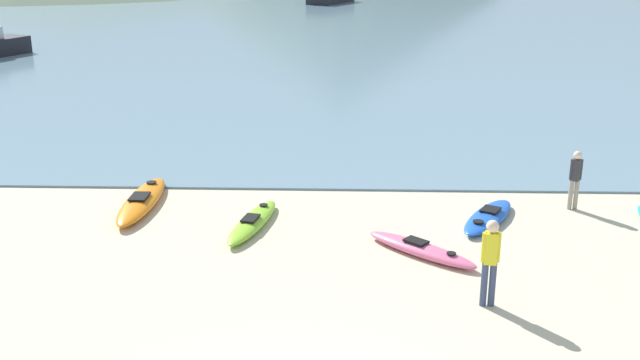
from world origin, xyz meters
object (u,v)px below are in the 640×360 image
object	(u,v)px
kayak_on_sand_4	(488,217)
kayak_on_sand_2	(421,249)
kayak_on_sand_3	(142,201)
kayak_on_sand_5	(253,222)
person_near_foreground	(490,257)
person_near_waterline	(575,176)

from	to	relation	value
kayak_on_sand_4	kayak_on_sand_2	bearing A→B (deg)	-132.24
kayak_on_sand_3	kayak_on_sand_5	xyz separation A→B (m)	(2.95, -1.26, -0.03)
kayak_on_sand_3	kayak_on_sand_4	world-z (taller)	kayak_on_sand_3
kayak_on_sand_2	person_near_foreground	size ratio (longest dim) A/B	1.45
kayak_on_sand_3	person_near_waterline	world-z (taller)	person_near_waterline
kayak_on_sand_2	person_near_waterline	distance (m)	5.03
kayak_on_sand_3	person_near_foreground	bearing A→B (deg)	-32.64
kayak_on_sand_5	kayak_on_sand_3	bearing A→B (deg)	156.82
kayak_on_sand_3	kayak_on_sand_4	xyz separation A→B (m)	(8.55, -0.75, -0.03)
kayak_on_sand_2	person_near_waterline	world-z (taller)	person_near_waterline
kayak_on_sand_2	kayak_on_sand_3	distance (m)	7.28
person_near_foreground	kayak_on_sand_2	bearing A→B (deg)	114.18
person_near_foreground	person_near_waterline	size ratio (longest dim) A/B	1.13
kayak_on_sand_5	person_near_waterline	bearing A→B (deg)	10.37
kayak_on_sand_2	kayak_on_sand_3	world-z (taller)	kayak_on_sand_3
kayak_on_sand_2	person_near_foreground	distance (m)	2.60
kayak_on_sand_2	person_near_foreground	xyz separation A→B (m)	(1.01, -2.24, 0.84)
kayak_on_sand_4	person_near_foreground	bearing A→B (deg)	-100.55
kayak_on_sand_5	person_near_waterline	xyz separation A→B (m)	(7.85, 1.44, 0.74)
kayak_on_sand_3	kayak_on_sand_5	size ratio (longest dim) A/B	1.18
person_near_foreground	kayak_on_sand_4	bearing A→B (deg)	79.45
kayak_on_sand_5	person_near_foreground	bearing A→B (deg)	-37.62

